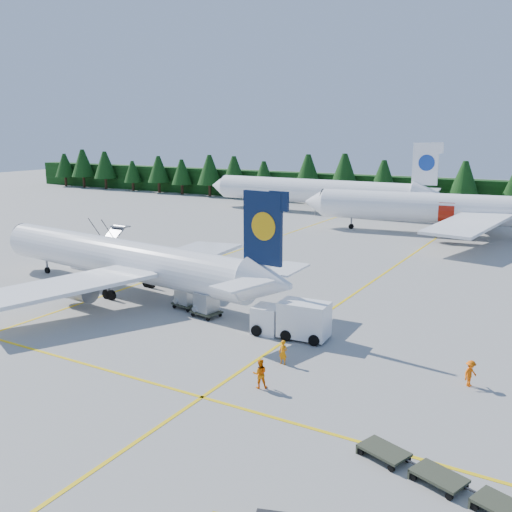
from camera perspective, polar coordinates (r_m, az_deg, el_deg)
The scene contains 15 objects.
ground at distance 41.86m, azimuth -7.35°, elevation -8.82°, with size 320.00×320.00×0.00m, color #969591.
taxi_stripe_a at distance 65.20m, azimuth -6.42°, elevation -0.99°, with size 0.25×120.00×0.01m, color yellow.
taxi_stripe_b at distance 55.93m, azimuth 10.30°, elevation -3.40°, with size 0.25×120.00×0.01m, color yellow.
taxi_stripe_cross at distance 37.68m, azimuth -13.02°, elevation -11.54°, with size 80.00×0.25×0.01m, color yellow.
treeline_hedge at distance 115.89m, azimuth 18.24°, elevation 5.89°, with size 220.00×4.00×6.00m, color black.
airliner_navy at distance 56.10m, azimuth -13.98°, elevation -0.16°, with size 36.60×29.98×10.65m.
airliner_red at distance 87.89m, azimuth 18.11°, elevation 4.51°, with size 43.59×35.62×12.72m.
airliner_far_left at distance 107.19m, azimuth 4.94°, elevation 6.56°, with size 44.78×4.50×13.03m.
airstairs at distance 66.25m, azimuth -15.76°, elevation -0.36°, with size 4.75×6.45×4.25m.
service_truck at distance 42.80m, azimuth 3.50°, elevation -6.28°, with size 5.94×2.54×2.79m.
dolly_train at distance 27.79m, azimuth 17.83°, elevation -20.19°, with size 8.01×3.61×0.13m.
uld_pair at distance 48.51m, azimuth -5.99°, elevation -4.30°, with size 5.27×3.11×1.74m.
crew_a at distance 38.08m, azimuth 2.72°, elevation -9.62°, with size 0.60×0.39×1.64m, color orange.
crew_b at distance 34.78m, azimuth 0.39°, elevation -11.68°, with size 0.88×0.69×1.81m, color orange.
crew_c at distance 37.30m, azimuth 20.65°, elevation -10.94°, with size 0.68×0.46×1.65m, color #FD5E05.
Camera 1 is at (24.07, -30.71, 15.18)m, focal length 40.00 mm.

